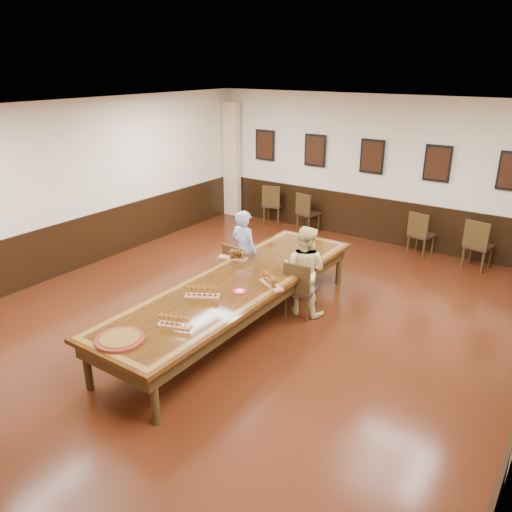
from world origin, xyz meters
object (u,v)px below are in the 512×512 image
Objects in this scene: spare_chair_b at (308,212)px; person_man at (244,252)px; spare_chair_d at (479,244)px; conference_table at (237,290)px; spare_chair_c at (422,233)px; carved_platter at (120,339)px; chair_woman at (301,288)px; person_woman at (304,270)px; spare_chair_a at (274,204)px; chair_man at (240,268)px.

person_man is at bearing 113.34° from spare_chair_b.
conference_table is (-2.49, -4.55, 0.11)m from spare_chair_d.
carved_platter is (-1.46, -6.82, 0.30)m from spare_chair_c.
chair_woman is 0.28m from person_woman.
spare_chair_a is at bearing -58.04° from chair_woman.
spare_chair_a is at bearing -57.43° from person_woman.
conference_table is (0.65, -1.08, -0.13)m from person_man.
person_man reaches higher than spare_chair_c.
spare_chair_d reaches higher than chair_woman.
spare_chair_b reaches higher than carved_platter.
carved_platter is at bearing 70.61° from chair_woman.
spare_chair_b is (-2.02, 3.86, -0.00)m from chair_woman.
person_woman is (-0.01, 0.10, 0.26)m from chair_woman.
spare_chair_d reaches higher than chair_man.
spare_chair_c is 4.11m from person_man.
person_man reaches higher than spare_chair_a.
person_woman reaches higher than spare_chair_d.
spare_chair_c is 3.77m from person_woman.
person_man is (-1.99, -3.58, 0.27)m from spare_chair_c.
person_woman is (1.26, -0.00, 0.27)m from chair_man.
spare_chair_c is at bearing -169.85° from spare_chair_b.
person_man is 1.26m from person_woman.
spare_chair_a is at bearing -58.41° from chair_man.
spare_chair_a reaches higher than spare_chair_c.
chair_man is at bearing 58.24° from spare_chair_d.
chair_woman is 3.13m from carved_platter.
person_woman is at bearing 91.05° from spare_chair_c.
carved_platter is at bearing 94.33° from spare_chair_a.
spare_chair_c is 0.63× the size of person_man.
spare_chair_a is at bearing 7.14° from spare_chair_b.
spare_chair_c is at bearing -111.87° from chair_man.
spare_chair_d is at bearing -171.10° from spare_chair_b.
person_man is (-3.14, -3.47, 0.24)m from spare_chair_d.
spare_chair_c is 0.19× the size of conference_table.
chair_woman is 1.32× the size of carved_platter.
chair_man is 0.95× the size of spare_chair_a.
chair_man is 0.99× the size of spare_chair_c.
conference_table is at bearing 71.01° from spare_chair_d.
carved_platter is at bearing 78.44° from spare_chair_d.
chair_man is 4.24m from spare_chair_a.
spare_chair_a is (-3.06, 3.94, 0.02)m from chair_woman.
spare_chair_a is 0.67× the size of person_woman.
chair_man is 3.19m from carved_platter.
spare_chair_d is at bearing -123.72° from person_woman.
chair_woman is 4.12m from spare_chair_d.
spare_chair_c is (2.74, -0.07, 0.00)m from spare_chair_b.
conference_table is at bearing 52.57° from person_woman.
spare_chair_b reaches higher than conference_table.
person_man is (0.01, 0.10, 0.28)m from chair_man.
spare_chair_a is at bearing -57.69° from person_man.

